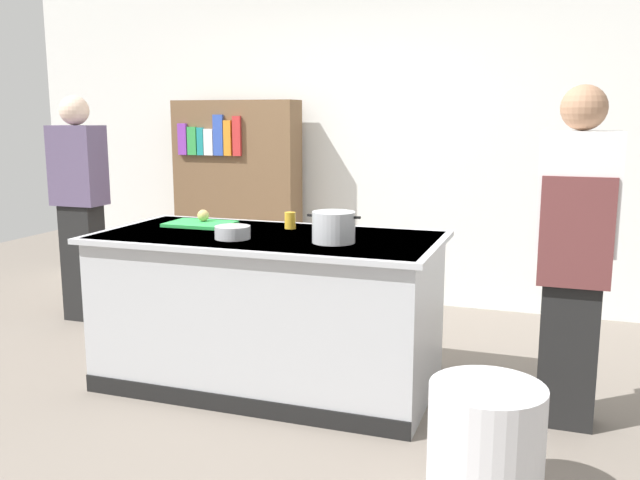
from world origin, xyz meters
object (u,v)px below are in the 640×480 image
Objects in this scene: person_guest at (80,203)px; juice_cup at (290,220)px; stock_pot at (334,227)px; onion at (203,215)px; bookshelf at (237,199)px; trash_bin at (485,447)px; mixing_bowl at (233,232)px; person_chef at (574,250)px.

juice_cup is at bearing 75.63° from person_guest.
person_guest is (-2.32, 0.86, -0.07)m from stock_pot.
bookshelf is (-0.54, 1.58, -0.10)m from onion.
person_guest is (-3.23, 1.66, 0.65)m from trash_bin.
person_guest is (-1.75, 0.93, -0.02)m from mixing_bowl.
juice_cup is 0.06× the size of person_chef.
stock_pot reaches higher than trash_bin.
stock_pot is at bearing 138.63° from trash_bin.
person_chef reaches higher than stock_pot.
bookshelf is (-1.11, 1.55, -0.10)m from juice_cup.
person_chef is (2.18, -0.20, -0.04)m from onion.
juice_cup is 0.06× the size of bookshelf.
juice_cup is at bearing 2.97° from onion.
stock_pot is at bearing 70.07° from person_guest.
person_guest reaches higher than juice_cup.
person_chef is at bearing 78.55° from person_guest.
mixing_bowl is 0.12× the size of person_chef.
stock_pot is (0.96, -0.32, 0.03)m from onion.
trash_bin is at bearing 164.26° from person_chef.
person_chef reaches higher than juice_cup.
mixing_bowl reaches higher than trash_bin.
stock_pot is at bearing -18.40° from onion.
onion is at bearing 68.74° from person_guest.
person_chef is (0.31, 0.92, 0.66)m from trash_bin.
stock_pot reaches higher than onion.
stock_pot reaches higher than juice_cup.
juice_cup is at bearing 67.41° from mixing_bowl.
mixing_bowl is at bearing 62.42° from person_guest.
onion is 0.73× the size of juice_cup.
mixing_bowl is at bearing -64.68° from bookshelf.
trash_bin is at bearing -41.54° from juice_cup.
juice_cup is at bearing -54.44° from bookshelf.
bookshelf is at bearing 125.56° from juice_cup.
person_chef is at bearing 71.23° from trash_bin.
onion is 1.02m from stock_pot.
person_chef is at bearing -8.25° from juice_cup.
trash_bin is (1.30, -1.15, -0.69)m from juice_cup.
stock_pot is 0.53m from juice_cup.
bookshelf reaches higher than juice_cup.
bookshelf is (-0.93, 1.98, -0.08)m from mixing_bowl.
stock_pot is at bearing -41.94° from juice_cup.
juice_cup is (-0.39, 0.35, -0.03)m from stock_pot.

